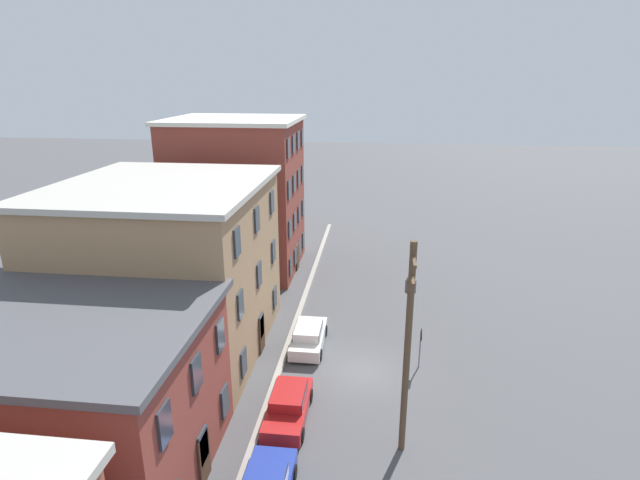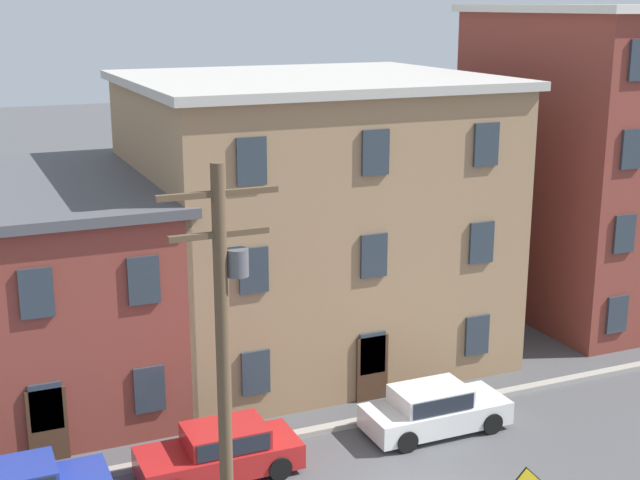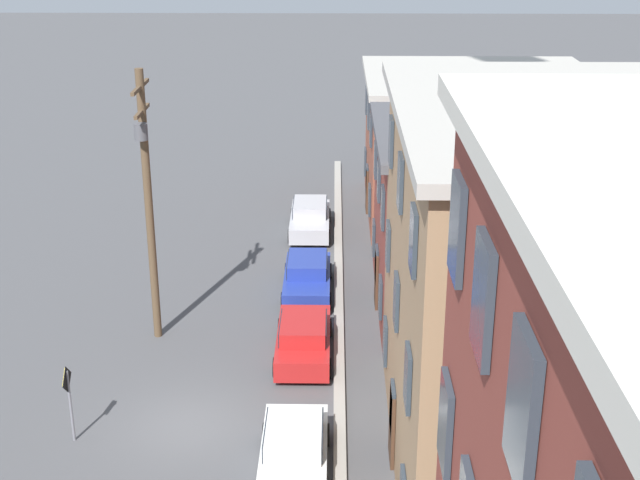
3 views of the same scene
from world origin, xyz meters
TOP-DOWN VIEW (x-y plane):
  - ground_plane at (0.00, 0.00)m, footprint 200.00×200.00m
  - kerb_strip at (0.00, 4.50)m, footprint 56.00×0.36m
  - apartment_midblock at (-8.60, 11.65)m, footprint 9.22×11.82m
  - apartment_far at (1.55, 11.30)m, footprint 12.42×11.11m
  - apartment_annex at (14.89, 10.85)m, footprint 9.41×10.21m
  - car_red at (-4.38, 3.28)m, footprint 4.40×1.92m
  - car_white at (2.27, 3.24)m, footprint 4.40×1.92m
  - caution_sign at (0.78, -3.24)m, footprint 0.84×0.08m
  - utility_pole at (-5.80, -2.02)m, footprint 2.40×0.44m

SIDE VIEW (x-z plane):
  - ground_plane at x=0.00m, z-range 0.00..0.00m
  - kerb_strip at x=0.00m, z-range 0.00..0.16m
  - car_red at x=-4.38m, z-range 0.03..1.46m
  - car_white at x=2.27m, z-range 0.03..1.46m
  - caution_sign at x=0.78m, z-range 0.38..2.82m
  - apartment_midblock at x=-8.60m, z-range 0.01..6.96m
  - apartment_far at x=1.55m, z-range 0.01..10.09m
  - utility_pole at x=-5.80m, z-range 0.59..10.21m
  - apartment_annex at x=14.89m, z-range 0.01..12.49m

